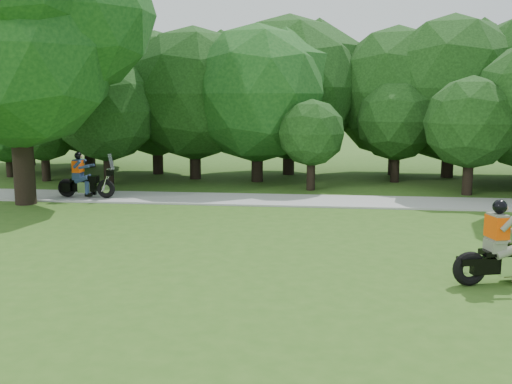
{
  "coord_description": "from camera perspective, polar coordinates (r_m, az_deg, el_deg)",
  "views": [
    {
      "loc": [
        -0.76,
        -11.19,
        3.49
      ],
      "look_at": [
        -2.35,
        2.81,
        1.16
      ],
      "focal_mm": 40.0,
      "sensor_mm": 36.0,
      "label": 1
    }
  ],
  "objects": [
    {
      "name": "chopper_motorcycle",
      "position": [
        11.77,
        23.6,
        -5.62
      ],
      "size": [
        2.25,
        0.98,
        1.63
      ],
      "rotation": [
        0.0,
        0.0,
        0.27
      ],
      "color": "black",
      "rests_on": "ground"
    },
    {
      "name": "walkway",
      "position": [
        19.52,
        8.63,
        -0.93
      ],
      "size": [
        60.0,
        2.2,
        0.06
      ],
      "primitive_type": "cube",
      "color": "#969691",
      "rests_on": "ground"
    },
    {
      "name": "touring_motorcycle",
      "position": [
        20.7,
        -16.97,
        1.06
      ],
      "size": [
        2.09,
        0.61,
        1.59
      ],
      "rotation": [
        0.0,
        0.0,
        -0.03
      ],
      "color": "black",
      "rests_on": "walkway"
    },
    {
      "name": "big_tree_west",
      "position": [
        20.65,
        -22.62,
        14.99
      ],
      "size": [
        8.64,
        6.56,
        9.96
      ],
      "color": "black",
      "rests_on": "ground"
    },
    {
      "name": "tree_line",
      "position": [
        25.77,
        9.73,
        9.63
      ],
      "size": [
        40.37,
        11.92,
        7.48
      ],
      "color": "black",
      "rests_on": "ground"
    },
    {
      "name": "ground",
      "position": [
        11.75,
        10.0,
        -8.05
      ],
      "size": [
        100.0,
        100.0,
        0.0
      ],
      "primitive_type": "plane",
      "color": "#305819",
      "rests_on": "ground"
    }
  ]
}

